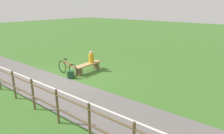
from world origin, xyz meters
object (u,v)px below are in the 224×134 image
at_px(bicycle, 67,68).
at_px(person_seated, 91,57).
at_px(bench, 88,66).
at_px(backpack, 71,75).

bearing_deg(bicycle, person_seated, 72.44).
distance_m(person_seated, bicycle, 1.52).
distance_m(bench, person_seated, 0.55).
relative_size(bench, person_seated, 2.69).
xyz_separation_m(bench, bicycle, (1.06, -0.53, 0.03)).
bearing_deg(bicycle, bench, 66.73).
relative_size(bench, backpack, 4.48).
bearing_deg(bench, person_seated, 180.00).
distance_m(bench, bicycle, 1.18).
xyz_separation_m(bench, backpack, (1.33, 0.07, -0.15)).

